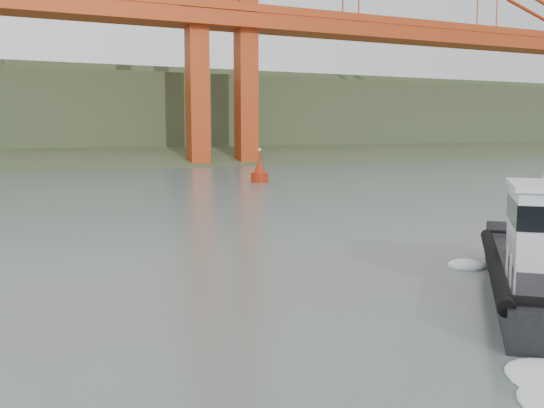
{
  "coord_description": "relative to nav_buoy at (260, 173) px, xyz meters",
  "views": [
    {
      "loc": [
        -10.93,
        -14.33,
        5.5
      ],
      "look_at": [
        -0.28,
        8.64,
        2.4
      ],
      "focal_mm": 40.0,
      "sensor_mm": 36.0,
      "label": 1
    }
  ],
  "objects": [
    {
      "name": "headlands",
      "position": [
        -14.72,
        81.41,
        6.05
      ],
      "size": [
        500.0,
        105.36,
        27.12
      ],
      "color": "#304125",
      "rests_on": "ground"
    },
    {
      "name": "ground",
      "position": [
        -14.72,
        -44.09,
        -1.0
      ],
      "size": [
        400.0,
        400.0,
        0.0
      ],
      "primitive_type": "plane",
      "color": "#505F5B",
      "rests_on": "ground"
    },
    {
      "name": "nav_buoy",
      "position": [
        0.0,
        0.0,
        0.0
      ],
      "size": [
        1.82,
        1.82,
        3.79
      ],
      "color": "#A6220B",
      "rests_on": "ground"
    }
  ]
}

